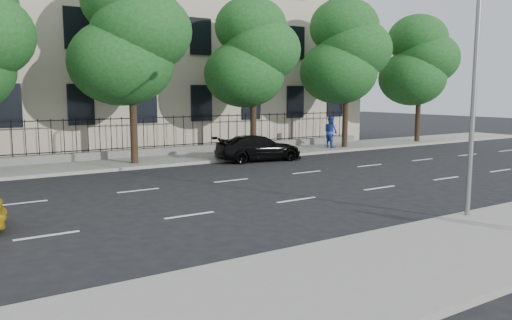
{
  "coord_description": "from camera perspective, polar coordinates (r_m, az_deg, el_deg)",
  "views": [
    {
      "loc": [
        -10.14,
        -10.83,
        3.64
      ],
      "look_at": [
        -1.32,
        3.0,
        1.42
      ],
      "focal_mm": 35.0,
      "sensor_mm": 36.0,
      "label": 1
    }
  ],
  "objects": [
    {
      "name": "tree_c",
      "position": [
        25.69,
        -14.17,
        13.68
      ],
      "size": [
        5.89,
        5.5,
        9.8
      ],
      "color": "#382619",
      "rests_on": "far_sidewalk"
    },
    {
      "name": "far_sidewalk",
      "position": [
        27.06,
        -10.22,
        0.02
      ],
      "size": [
        60.0,
        4.0,
        0.15
      ],
      "primitive_type": "cube",
      "color": "gray",
      "rests_on": "ground"
    },
    {
      "name": "near_sidewalk",
      "position": [
        12.74,
        22.82,
        -9.16
      ],
      "size": [
        60.0,
        4.0,
        0.15
      ],
      "primitive_type": "cube",
      "color": "gray",
      "rests_on": "ground"
    },
    {
      "name": "pedestrian_far",
      "position": [
        32.2,
        8.54,
        3.21
      ],
      "size": [
        0.78,
        1.0,
        2.02
      ],
      "primitive_type": "imported",
      "rotation": [
        0.0,
        0.0,
        1.55
      ],
      "color": "#283B9C",
      "rests_on": "far_sidewalk"
    },
    {
      "name": "tree_d",
      "position": [
        28.65,
        -0.43,
        12.11
      ],
      "size": [
        5.34,
        4.94,
        8.84
      ],
      "color": "#382619",
      "rests_on": "far_sidewalk"
    },
    {
      "name": "tree_f",
      "position": [
        37.97,
        18.1,
        10.72
      ],
      "size": [
        5.52,
        5.12,
        9.01
      ],
      "color": "#382619",
      "rests_on": "far_sidewalk"
    },
    {
      "name": "iron_fence",
      "position": [
        28.56,
        -11.55,
        1.54
      ],
      "size": [
        30.0,
        0.5,
        2.2
      ],
      "color": "slate",
      "rests_on": "far_sidewalk"
    },
    {
      "name": "masonry_building",
      "position": [
        35.68,
        -16.28,
        16.08
      ],
      "size": [
        34.6,
        12.11,
        18.5
      ],
      "color": "#BCAD95",
      "rests_on": "ground"
    },
    {
      "name": "ground",
      "position": [
        15.28,
        10.34,
        -6.19
      ],
      "size": [
        120.0,
        120.0,
        0.0
      ],
      "primitive_type": "plane",
      "color": "black",
      "rests_on": "ground"
    },
    {
      "name": "tree_e",
      "position": [
        32.92,
        10.18,
        12.05
      ],
      "size": [
        5.71,
        5.31,
        9.46
      ],
      "color": "#382619",
      "rests_on": "far_sidewalk"
    },
    {
      "name": "lane_markings",
      "position": [
        18.94,
        0.52,
        -3.34
      ],
      "size": [
        49.6,
        4.62,
        0.01
      ],
      "primitive_type": null,
      "color": "silver",
      "rests_on": "ground"
    },
    {
      "name": "black_sedan",
      "position": [
        26.74,
        0.3,
        1.38
      ],
      "size": [
        4.97,
        2.57,
        1.38
      ],
      "primitive_type": "imported",
      "rotation": [
        0.0,
        0.0,
        1.43
      ],
      "color": "black",
      "rests_on": "ground"
    },
    {
      "name": "street_light",
      "position": [
        15.63,
        22.3,
        12.69
      ],
      "size": [
        0.25,
        3.32,
        8.05
      ],
      "color": "slate",
      "rests_on": "near_sidewalk"
    }
  ]
}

